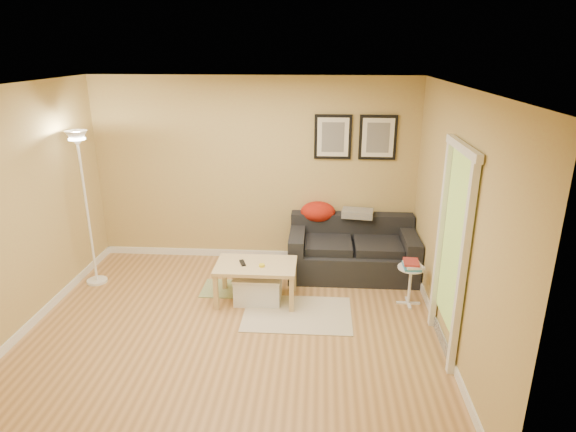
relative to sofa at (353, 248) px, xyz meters
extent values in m
plane|color=tan|center=(-1.38, -1.53, -0.38)|extent=(4.50, 4.50, 0.00)
plane|color=white|center=(-1.38, -1.53, 2.23)|extent=(4.50, 4.50, 0.00)
plane|color=tan|center=(-1.38, 0.47, 0.92)|extent=(4.50, 0.00, 4.50)
plane|color=tan|center=(-1.38, -3.53, 0.92)|extent=(4.50, 0.00, 4.50)
plane|color=tan|center=(-3.63, -1.53, 0.92)|extent=(0.00, 4.00, 4.00)
plane|color=tan|center=(0.87, -1.53, 0.92)|extent=(0.00, 4.00, 4.00)
cube|color=white|center=(-1.38, 0.46, -0.33)|extent=(4.50, 0.02, 0.10)
cube|color=white|center=(-3.62, -1.53, -0.33)|extent=(0.02, 4.00, 0.10)
cube|color=white|center=(0.86, -1.53, -0.33)|extent=(0.02, 4.00, 0.10)
cube|color=beige|center=(-0.69, -1.15, -0.37)|extent=(1.25, 0.85, 0.01)
cube|color=#668C4C|center=(-1.59, -0.58, -0.37)|extent=(0.70, 0.50, 0.01)
cube|color=black|center=(-1.37, -0.83, 0.12)|extent=(0.10, 0.17, 0.02)
cylinder|color=yellow|center=(-1.13, -0.90, 0.12)|extent=(0.07, 0.07, 0.03)
camera|label=1|loc=(-0.46, -6.12, 2.57)|focal=30.41mm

